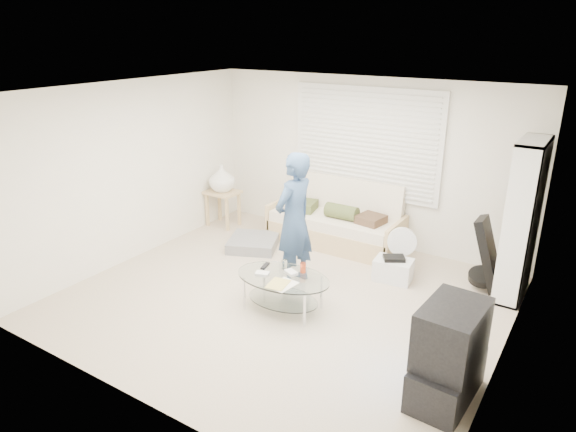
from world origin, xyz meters
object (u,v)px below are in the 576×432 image
Objects in this scene: tv_unit at (449,354)px; bookshelf at (521,221)px; coffee_table at (283,283)px; futon_sofa at (336,224)px.

bookshelf is at bearing 86.96° from tv_unit.
bookshelf is at bearing 39.99° from coffee_table.
tv_unit is 0.77× the size of coffee_table.
futon_sofa reaches higher than coffee_table.
bookshelf reaches higher than futon_sofa.
bookshelf is 2.94m from coffee_table.
bookshelf is 2.42m from tv_unit.
coffee_table is at bearing -140.01° from bookshelf.
coffee_table is (-2.07, 0.51, -0.11)m from tv_unit.
futon_sofa is 1.70× the size of coffee_table.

